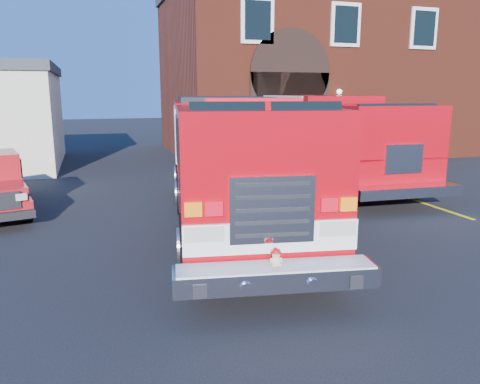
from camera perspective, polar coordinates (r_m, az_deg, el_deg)
name	(u,v)px	position (r m, az deg, el deg)	size (l,w,h in m)	color
ground	(224,238)	(10.49, -2.01, -5.64)	(100.00, 100.00, 0.00)	black
parking_stripe_near	(433,206)	(14.41, 22.50, -1.63)	(0.12, 3.00, 0.01)	yellow
parking_stripe_mid	(373,186)	(16.75, 15.93, 0.65)	(0.12, 3.00, 0.01)	yellow
parking_stripe_far	(331,172)	(19.27, 11.02, 2.35)	(0.12, 3.00, 0.01)	yellow
fire_station	(312,72)	(26.37, 8.81, 14.27)	(15.20, 10.20, 8.45)	maroon
fire_engine	(232,159)	(11.39, -1.04, 4.06)	(4.42, 10.36, 3.09)	black
secondary_truck	(330,135)	(17.15, 10.92, 6.78)	(3.44, 9.59, 3.06)	black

